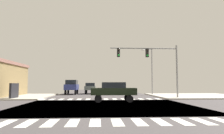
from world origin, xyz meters
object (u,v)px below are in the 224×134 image
object	(u,v)px
street_lamp	(150,67)
sedan_farside_1	(113,90)
traffic_signal_mast	(151,58)
sedan_trailing_3	(90,87)
suv_nearside_1	(72,86)

from	to	relation	value
street_lamp	sedan_farside_1	world-z (taller)	street_lamp
traffic_signal_mast	sedan_trailing_3	xyz separation A→B (m)	(-7.56, 12.55, -3.61)
street_lamp	sedan_trailing_3	size ratio (longest dim) A/B	1.67
traffic_signal_mast	sedan_trailing_3	world-z (taller)	traffic_signal_mast
street_lamp	suv_nearside_1	world-z (taller)	street_lamp
traffic_signal_mast	sedan_trailing_3	bearing A→B (deg)	121.06
sedan_farside_1	sedan_trailing_3	size ratio (longest dim) A/B	1.00
traffic_signal_mast	street_lamp	size ratio (longest dim) A/B	1.12
street_lamp	suv_nearside_1	distance (m)	13.18
suv_nearside_1	sedan_trailing_3	bearing A→B (deg)	-153.98
suv_nearside_1	sedan_trailing_3	xyz separation A→B (m)	(3.00, 1.46, -0.28)
traffic_signal_mast	sedan_farside_1	distance (m)	7.29
traffic_signal_mast	street_lamp	distance (m)	8.36
traffic_signal_mast	suv_nearside_1	size ratio (longest dim) A/B	1.75
suv_nearside_1	sedan_trailing_3	world-z (taller)	suv_nearside_1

